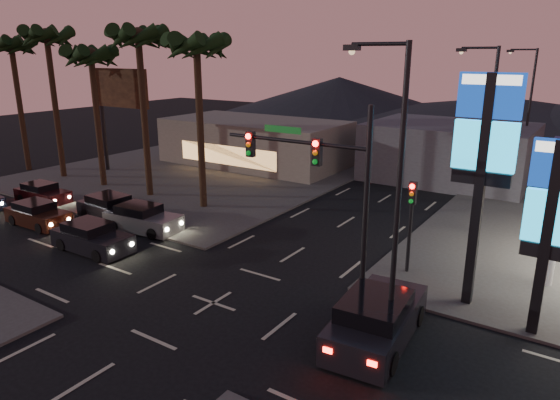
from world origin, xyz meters
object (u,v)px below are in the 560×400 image
Objects in this scene: pylon_sign_tall at (485,146)px; pylon_sign_short at (551,210)px; car_lane_b_mid at (112,209)px; car_lane_a_front at (92,238)px; car_lane_b_rear at (42,194)px; traffic_signal_mast at (323,179)px; car_lane_b_front at (142,219)px; car_lane_a_mid at (38,215)px; suv_station at (376,319)px.

pylon_sign_tall is 1.29× the size of pylon_sign_short.
pylon_sign_tall reaches higher than car_lane_b_mid.
car_lane_a_front is 10.63m from car_lane_b_rear.
car_lane_b_front is at bearing 169.40° from traffic_signal_mast.
car_lane_a_front is 6.00m from car_lane_a_mid.
pylon_sign_tall reaches higher than car_lane_b_front.
car_lane_b_front is at bearing -4.67° from car_lane_b_mid.
car_lane_b_mid is 18.77m from suv_station.
car_lane_b_front is (-17.47, -1.13, -5.71)m from pylon_sign_tall.
car_lane_a_front reaches higher than car_lane_b_rear.
car_lane_b_mid is (-2.95, 0.24, 0.02)m from car_lane_b_front.
car_lane_b_front is at bearing 25.33° from car_lane_a_mid.
traffic_signal_mast is at bearing 1.10° from car_lane_a_mid.
traffic_signal_mast reaches higher than car_lane_a_front.
pylon_sign_short is 30.09m from car_lane_b_rear.
pylon_sign_short is 1.29× the size of suv_station.
car_lane_b_mid is (-15.68, 2.62, -4.53)m from traffic_signal_mast.
car_lane_b_front is (5.79, 2.74, 0.05)m from car_lane_a_mid.
car_lane_b_rear is (-22.58, 2.47, -4.61)m from traffic_signal_mast.
car_lane_b_rear is at bearing -177.82° from pylon_sign_tall.
pylon_sign_tall is 7.41m from suv_station.
car_lane_b_front is at bearing -179.63° from pylon_sign_short.
car_lane_b_front is at bearing 167.88° from suv_station.
car_lane_a_front is 0.97× the size of car_lane_b_front.
car_lane_a_mid is (-25.76, -2.87, -4.02)m from pylon_sign_short.
car_lane_b_front is (-0.17, 3.47, 0.01)m from car_lane_a_front.
car_lane_b_mid is (-20.42, -0.89, -5.69)m from pylon_sign_tall.
car_lane_b_rear is (-6.90, -0.15, -0.09)m from car_lane_b_mid.
car_lane_b_front reaches higher than car_lane_a_mid.
car_lane_b_rear is (-10.02, 3.56, -0.06)m from car_lane_a_front.
car_lane_a_front is 1.09× the size of car_lane_b_rear.
suv_station reaches higher than car_lane_b_mid.
car_lane_b_front is 2.96m from car_lane_b_mid.
car_lane_a_mid is at bearing -133.58° from car_lane_b_mid.
car_lane_b_mid is at bearing 1.27° from car_lane_b_rear.
traffic_signal_mast is 5.28m from suv_station.
traffic_signal_mast is 1.77× the size of car_lane_a_front.
car_lane_a_mid reaches higher than car_lane_b_rear.
traffic_signal_mast is at bearing -160.87° from pylon_sign_short.
traffic_signal_mast is 23.18m from car_lane_b_rear.
car_lane_b_rear is 0.76× the size of suv_station.
car_lane_b_mid reaches higher than car_lane_a_mid.
suv_station is (21.27, -0.59, 0.18)m from car_lane_a_mid.
pylon_sign_tall is 2.18× the size of car_lane_b_rear.
car_lane_a_mid is 4.95m from car_lane_b_rear.
car_lane_b_front reaches higher than car_lane_a_front.
suv_station is at bearing -142.45° from pylon_sign_short.
traffic_signal_mast is at bearing -6.25° from car_lane_b_rear.
pylon_sign_tall is 2.11× the size of car_lane_a_mid.
car_lane_b_rear is (-29.82, -0.04, -4.04)m from pylon_sign_short.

